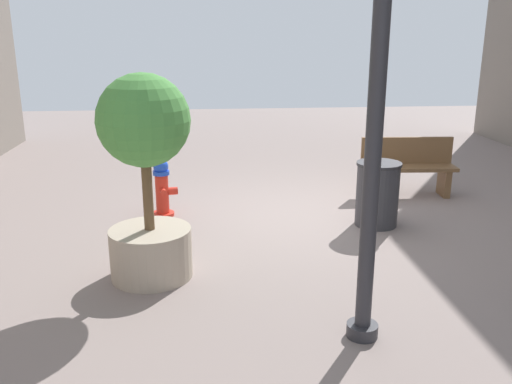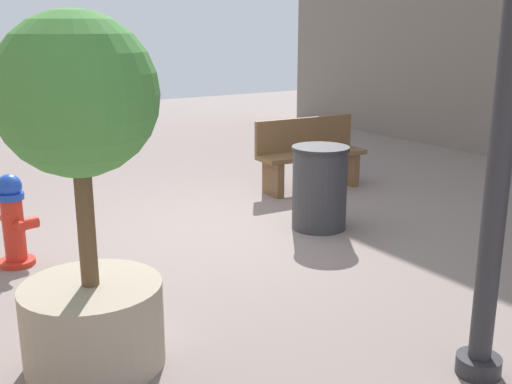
# 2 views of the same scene
# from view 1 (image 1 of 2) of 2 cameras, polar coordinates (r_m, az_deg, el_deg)

# --- Properties ---
(ground_plane) EXTENTS (23.40, 23.40, 0.00)m
(ground_plane) POSITION_cam_1_polar(r_m,az_deg,el_deg) (8.14, 4.46, -2.35)
(ground_plane) COLOR gray
(fire_hydrant) EXTENTS (0.40, 0.42, 0.86)m
(fire_hydrant) POSITION_cam_1_polar(r_m,az_deg,el_deg) (8.06, -9.79, 0.44)
(fire_hydrant) COLOR red
(fire_hydrant) RESTS_ON ground_plane
(bench_near) EXTENTS (1.54, 0.54, 0.95)m
(bench_near) POSITION_cam_1_polar(r_m,az_deg,el_deg) (9.31, 15.61, 2.62)
(bench_near) COLOR brown
(bench_near) RESTS_ON ground_plane
(planter_tree) EXTENTS (0.97, 0.97, 2.23)m
(planter_tree) POSITION_cam_1_polar(r_m,az_deg,el_deg) (5.83, -11.44, 2.70)
(planter_tree) COLOR tan
(planter_tree) RESTS_ON ground_plane
(street_lamp) EXTENTS (0.36, 0.36, 4.61)m
(street_lamp) POSITION_cam_1_polar(r_m,az_deg,el_deg) (4.41, 13.11, 18.67)
(street_lamp) COLOR #2D2D33
(street_lamp) RESTS_ON ground_plane
(trash_bin) EXTENTS (0.61, 0.61, 0.90)m
(trash_bin) POSITION_cam_1_polar(r_m,az_deg,el_deg) (7.74, 12.59, -0.19)
(trash_bin) COLOR #38383D
(trash_bin) RESTS_ON ground_plane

